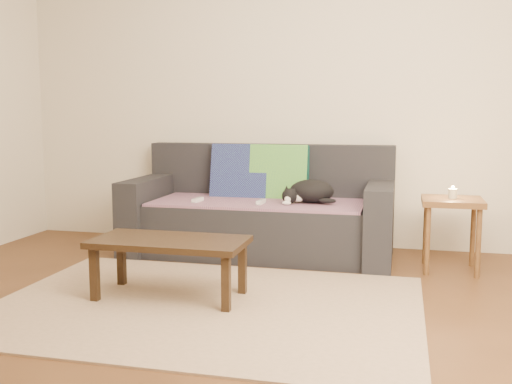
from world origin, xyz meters
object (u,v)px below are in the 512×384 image
wii_remote_a (198,200)px  wii_remote_b (261,202)px  side_table (452,211)px  coffee_table (169,246)px  sofa (261,215)px  cat (310,192)px

wii_remote_a → wii_remote_b: size_ratio=1.00×
side_table → coffee_table: 2.05m
wii_remote_a → side_table: side_table is taller
sofa → cat: size_ratio=5.03×
cat → side_table: size_ratio=0.79×
cat → side_table: (1.05, -0.12, -0.09)m
side_table → wii_remote_a: bearing=-179.1°
sofa → coffee_table: (-0.26, -1.32, 0.02)m
cat → wii_remote_a: size_ratio=2.78×
sofa → wii_remote_a: sofa is taller
sofa → coffee_table: bearing=-101.2°
sofa → coffee_table: sofa is taller
wii_remote_a → coffee_table: wii_remote_a is taller
wii_remote_a → side_table: size_ratio=0.28×
cat → side_table: bearing=-5.5°
coffee_table → wii_remote_b: bearing=73.8°
wii_remote_a → coffee_table: bearing=-163.6°
cat → wii_remote_b: bearing=-158.0°
wii_remote_b → coffee_table: 1.14m
sofa → side_table: size_ratio=3.98×
wii_remote_a → wii_remote_b: same height
side_table → coffee_table: (-1.72, -1.11, -0.11)m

